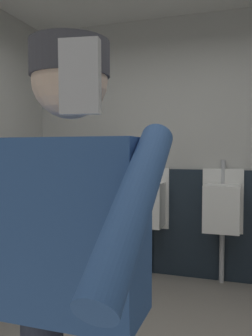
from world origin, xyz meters
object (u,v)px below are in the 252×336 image
object	(u,v)px
urinal_left	(83,200)
urinal_right	(222,207)
trash_bin	(26,251)
person	(70,258)
cell_phone	(80,77)
urinal_middle	(148,204)

from	to	relation	value
urinal_left	urinal_right	distance (m)	1.50
urinal_right	trash_bin	distance (m)	1.95
trash_bin	person	bearing A→B (deg)	-52.23
urinal_right	cell_phone	size ratio (longest dim) A/B	11.27
urinal_middle	person	size ratio (longest dim) A/B	0.74
urinal_right	person	bearing A→B (deg)	-97.08
cell_phone	urinal_right	bearing A→B (deg)	80.49
urinal_middle	urinal_right	size ratio (longest dim) A/B	1.00
urinal_left	trash_bin	world-z (taller)	urinal_left
trash_bin	urinal_left	bearing A→B (deg)	66.95
person	trash_bin	size ratio (longest dim) A/B	2.27
urinal_middle	trash_bin	size ratio (longest dim) A/B	1.69
urinal_middle	cell_phone	world-z (taller)	cell_phone
person	urinal_right	bearing A→B (deg)	82.92
urinal_middle	cell_phone	xyz separation A→B (m)	(0.72, -3.06, 0.67)
urinal_left	person	size ratio (longest dim) A/B	0.74
urinal_left	person	world-z (taller)	person
urinal_left	urinal_middle	world-z (taller)	same
urinal_middle	trash_bin	bearing A→B (deg)	-147.22
urinal_left	urinal_middle	xyz separation A→B (m)	(0.75, 0.00, 0.00)
urinal_left	urinal_right	xyz separation A→B (m)	(1.50, 0.00, 0.00)
urinal_left	urinal_right	world-z (taller)	same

